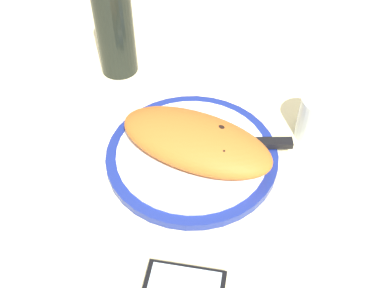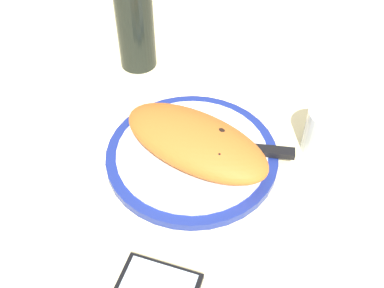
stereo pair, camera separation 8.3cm
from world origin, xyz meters
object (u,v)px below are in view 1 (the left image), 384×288
Objects in this scene: knife at (249,144)px; smartphone at (184,286)px; plate at (192,155)px; fork at (181,188)px; calzone at (195,142)px; water_glass at (319,119)px; wine_bottle at (114,23)px.

smartphone is at bearing -87.02° from knife.
plate is 1.99× the size of fork.
water_glass is (17.62, 16.01, -1.01)cm from calzone.
knife is at bearing 34.64° from plate.
fork is at bearing -76.35° from plate.
water_glass reaches higher than plate.
calzone reaches higher than smartphone.
calzone is at bearing -32.44° from wine_bottle.
knife is (8.54, 5.90, 1.43)cm from plate.
plate is at bearing 103.65° from fork.
water_glass reaches higher than smartphone.
wine_bottle is (-35.79, 39.73, 11.02)cm from smartphone.
smartphone is at bearing -102.06° from water_glass.
wine_bottle is at bearing 147.56° from calzone.
wine_bottle reaches higher than fork.
knife is (7.80, 6.08, -2.62)cm from calzone.
water_glass is at bearing 45.32° from knife.
calzone is 23.82cm from water_glass.
water_glass is at bearing 42.26° from calzone.
smartphone is 39.92cm from water_glass.
plate is at bearing -145.36° from knife.
knife is at bearing 92.98° from smartphone.
wine_bottle is at bearing 138.04° from fork.
calzone is 32.08cm from wine_bottle.
plate is 2.37× the size of smartphone.
knife reaches higher than plate.
calzone is 0.97× the size of wine_bottle.
smartphone is at bearing -47.98° from wine_bottle.
calzone is at bearing -13.45° from plate.
water_glass is at bearing 55.89° from fork.
fork is 15.64cm from knife.
smartphone is at bearing -67.89° from calzone.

